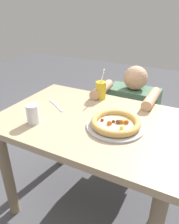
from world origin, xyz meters
TOP-DOWN VIEW (x-y plane):
  - ground_plane at (0.00, 0.00)m, footprint 8.00×8.00m
  - dining_table at (0.00, 0.00)m, footprint 1.12×0.76m
  - pizza_near at (0.16, -0.03)m, footprint 0.32×0.32m
  - drink_cup_colored at (-0.08, 0.30)m, footprint 0.07×0.07m
  - water_cup_clear at (-0.28, -0.20)m, footprint 0.07×0.07m
  - fork at (-0.30, 0.05)m, footprint 0.18×0.13m
  - diner_seated at (0.07, 0.60)m, footprint 0.44×0.53m

SIDE VIEW (x-z plane):
  - ground_plane at x=0.00m, z-range 0.00..0.00m
  - diner_seated at x=0.07m, z-range -0.06..0.87m
  - dining_table at x=0.00m, z-range 0.25..1.00m
  - fork at x=-0.30m, z-range 0.75..0.75m
  - pizza_near at x=0.16m, z-range 0.75..0.80m
  - water_cup_clear at x=-0.28m, z-range 0.75..0.86m
  - drink_cup_colored at x=-0.08m, z-range 0.70..0.92m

